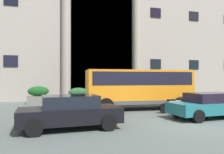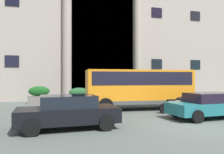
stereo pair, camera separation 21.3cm
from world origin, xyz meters
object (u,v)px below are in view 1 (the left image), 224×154
motorcycle_near_kerb (52,111)px  hedge_planter_east (78,96)px  parked_compact_extra (70,112)px  orange_minibus (139,86)px  bus_stop_sign (190,83)px  parked_sedan_second (211,105)px  hedge_planter_far_west (175,92)px  motorcycle_far_end (216,104)px  hedge_planter_entrance_left (38,95)px  hedge_planter_west (144,94)px  scooter_by_planter (173,105)px

motorcycle_near_kerb → hedge_planter_east: bearing=62.1°
parked_compact_extra → orange_minibus: bearing=39.8°
bus_stop_sign → parked_sedan_second: bearing=-116.3°
parked_sedan_second → hedge_planter_far_west: bearing=65.8°
hedge_planter_far_west → motorcycle_far_end: 7.20m
hedge_planter_far_west → parked_sedan_second: (-3.35, -8.88, -0.10)m
orange_minibus → hedge_planter_entrance_left: (-6.74, 5.23, -0.89)m
orange_minibus → parked_sedan_second: 4.87m
parked_sedan_second → motorcycle_near_kerb: size_ratio=2.27×
parked_sedan_second → motorcycle_far_end: (1.91, 1.84, -0.24)m
hedge_planter_far_west → parked_compact_extra: size_ratio=0.45×
orange_minibus → motorcycle_far_end: 4.98m
bus_stop_sign → hedge_planter_far_west: 3.35m
bus_stop_sign → parked_compact_extra: (-10.21, -6.21, -1.01)m
orange_minibus → parked_compact_extra: orange_minibus is taller
hedge_planter_east → hedge_planter_west: 6.13m
hedge_planter_west → parked_compact_extra: bearing=-128.2°
hedge_planter_east → motorcycle_far_end: size_ratio=0.93×
orange_minibus → hedge_planter_east: bearing=130.6°
hedge_planter_east → hedge_planter_west: hedge_planter_east is taller
hedge_planter_far_west → hedge_planter_east: bearing=179.9°
bus_stop_sign → hedge_planter_entrance_left: 12.50m
motorcycle_near_kerb → parked_sedan_second: bearing=-22.2°
hedge_planter_far_west → parked_compact_extra: 14.26m
orange_minibus → parked_compact_extra: (-5.05, -4.68, -0.88)m
hedge_planter_entrance_left → parked_compact_extra: bearing=-80.3°
parked_sedan_second → scooter_by_planter: bearing=110.8°
hedge_planter_east → parked_sedan_second: 10.65m
hedge_planter_west → motorcycle_near_kerb: (-8.35, -7.59, -0.17)m
hedge_planter_east → hedge_planter_far_west: hedge_planter_far_west is taller
hedge_planter_entrance_left → motorcycle_near_kerb: 7.85m
hedge_planter_far_west → bus_stop_sign: bearing=-99.5°
hedge_planter_west → bus_stop_sign: bearing=-54.0°
parked_sedan_second → motorcycle_near_kerb: parked_sedan_second is taller
hedge_planter_west → parked_sedan_second: size_ratio=0.39×
motorcycle_far_end → hedge_planter_east: bearing=144.7°
parked_compact_extra → motorcycle_near_kerb: bearing=105.0°
motorcycle_far_end → hedge_planter_entrance_left: bearing=152.4°
hedge_planter_west → scooter_by_planter: 7.21m
hedge_planter_entrance_left → hedge_planter_far_west: bearing=-2.4°
motorcycle_near_kerb → hedge_planter_entrance_left: bearing=86.4°
orange_minibus → hedge_planter_west: 5.75m
hedge_planter_far_west → parked_sedan_second: size_ratio=0.41×
scooter_by_planter → motorcycle_near_kerb: bearing=-179.9°
hedge_planter_far_west → hedge_planter_west: (-3.08, 0.34, -0.16)m
hedge_planter_west → motorcycle_far_end: (1.63, -7.38, -0.18)m
scooter_by_planter → motorcycle_far_end: (2.86, -0.27, -0.00)m
hedge_planter_far_west → motorcycle_near_kerb: bearing=-147.6°
bus_stop_sign → motorcycle_far_end: (-0.91, -3.87, -1.27)m
hedge_planter_far_west → motorcycle_near_kerb: size_ratio=0.93×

